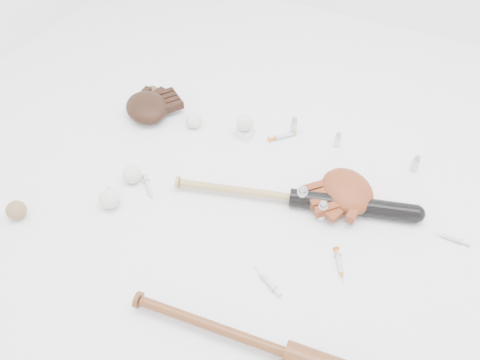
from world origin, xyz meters
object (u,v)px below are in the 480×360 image
at_px(bat_wood, 289,354).
at_px(glove_dark, 147,107).
at_px(pedestal, 245,132).
at_px(bat_dark, 293,198).

relative_size(bat_wood, glove_dark, 4.04).
distance_m(bat_wood, pedestal, 0.94).
bearing_deg(bat_dark, glove_dark, 149.83).
bearing_deg(glove_dark, pedestal, 43.89).
height_order(bat_dark, glove_dark, glove_dark).
bearing_deg(bat_wood, glove_dark, 137.12).
xyz_separation_m(bat_wood, glove_dark, (-0.95, 0.72, 0.01)).
bearing_deg(bat_wood, bat_dark, 105.03).
height_order(bat_wood, pedestal, bat_wood).
bearing_deg(bat_wood, pedestal, 117.54).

